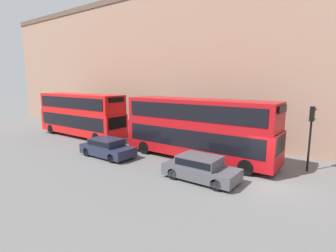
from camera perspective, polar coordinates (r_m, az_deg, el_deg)
ground_plane at (r=15.88m, az=20.71°, el=-11.51°), size 200.00×200.00×0.00m
building_facade at (r=21.81m, az=27.14°, el=13.96°), size 1.10×80.00×14.57m
bus_leading at (r=18.70m, az=6.45°, el=-0.14°), size 2.59×11.26×4.35m
bus_second_in_queue at (r=27.99m, az=-18.44°, el=2.66°), size 2.59×10.74×4.32m
car_dark_sedan at (r=15.18m, az=7.08°, el=-8.93°), size 1.89×4.27×1.41m
car_hatchback at (r=20.10m, az=-13.09°, el=-4.51°), size 1.89×4.25×1.37m
traffic_light at (r=18.22m, az=28.76°, el=0.14°), size 0.30×0.36×4.08m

